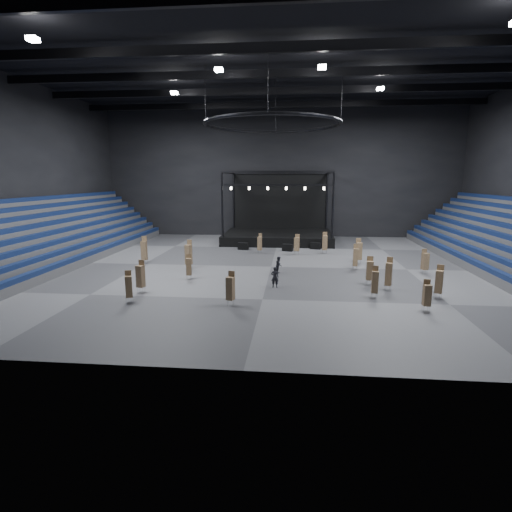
# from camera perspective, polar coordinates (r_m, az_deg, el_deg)

# --- Properties ---
(floor) EXTENTS (50.00, 50.00, 0.00)m
(floor) POSITION_cam_1_polar(r_m,az_deg,el_deg) (37.95, 2.19, -1.54)
(floor) COLOR #565658
(floor) RESTS_ON ground
(ceiling) EXTENTS (50.00, 42.00, 0.20)m
(ceiling) POSITION_cam_1_polar(r_m,az_deg,el_deg) (38.31, 2.41, 25.77)
(ceiling) COLOR black
(ceiling) RESTS_ON wall_back
(wall_back) EXTENTS (50.00, 0.20, 18.00)m
(wall_back) POSITION_cam_1_polar(r_m,az_deg,el_deg) (58.03, 3.48, 11.75)
(wall_back) COLOR black
(wall_back) RESTS_ON ground
(wall_front) EXTENTS (50.00, 0.20, 18.00)m
(wall_front) POSITION_cam_1_polar(r_m,az_deg,el_deg) (16.14, -1.99, 13.70)
(wall_front) COLOR black
(wall_front) RESTS_ON ground
(wall_left) EXTENTS (0.20, 42.00, 18.00)m
(wall_left) POSITION_cam_1_polar(r_m,az_deg,el_deg) (45.84, -31.32, 10.39)
(wall_left) COLOR black
(wall_left) RESTS_ON ground
(bleachers_left) EXTENTS (7.20, 40.00, 6.40)m
(bleachers_left) POSITION_cam_1_polar(r_m,az_deg,el_deg) (45.12, -28.30, 1.39)
(bleachers_left) COLOR #4E4E50
(bleachers_left) RESTS_ON floor
(stage) EXTENTS (14.00, 10.00, 9.20)m
(stage) POSITION_cam_1_polar(r_m,az_deg,el_deg) (53.69, 3.20, 3.73)
(stage) COLOR black
(stage) RESTS_ON floor
(truss_ring) EXTENTS (12.30, 12.30, 5.15)m
(truss_ring) POSITION_cam_1_polar(r_m,az_deg,el_deg) (37.35, 2.34, 18.33)
(truss_ring) COLOR black
(truss_ring) RESTS_ON ceiling
(roof_girders) EXTENTS (49.00, 30.35, 0.70)m
(roof_girders) POSITION_cam_1_polar(r_m,az_deg,el_deg) (38.11, 2.40, 24.60)
(roof_girders) COLOR black
(roof_girders) RESTS_ON ceiling
(floodlights) EXTENTS (28.60, 16.60, 0.25)m
(floodlights) POSITION_cam_1_polar(r_m,az_deg,el_deg) (34.09, 1.99, 25.20)
(floodlights) COLOR white
(floodlights) RESTS_ON roof_girders
(flight_case_left) EXTENTS (1.31, 0.81, 0.82)m
(flight_case_left) POSITION_cam_1_polar(r_m,az_deg,el_deg) (47.00, -1.84, 1.42)
(flight_case_left) COLOR black
(flight_case_left) RESTS_ON floor
(flight_case_mid) EXTENTS (1.34, 0.95, 0.81)m
(flight_case_mid) POSITION_cam_1_polar(r_m,az_deg,el_deg) (46.19, 4.54, 1.21)
(flight_case_mid) COLOR black
(flight_case_mid) RESTS_ON floor
(flight_case_right) EXTENTS (1.29, 0.89, 0.78)m
(flight_case_right) POSITION_cam_1_polar(r_m,az_deg,el_deg) (47.85, 8.51, 1.45)
(flight_case_right) COLOR black
(flight_case_right) RESTS_ON floor
(chair_stack_0) EXTENTS (0.64, 0.64, 2.39)m
(chair_stack_0) POSITION_cam_1_polar(r_m,az_deg,el_deg) (30.47, 24.69, -3.29)
(chair_stack_0) COLOR silver
(chair_stack_0) RESTS_ON floor
(chair_stack_1) EXTENTS (0.53, 0.53, 2.42)m
(chair_stack_1) POSITION_cam_1_polar(r_m,az_deg,el_deg) (44.92, 9.81, 1.93)
(chair_stack_1) COLOR silver
(chair_stack_1) RESTS_ON floor
(chair_stack_2) EXTENTS (0.51, 0.51, 2.21)m
(chair_stack_2) POSITION_cam_1_polar(r_m,az_deg,el_deg) (44.63, 0.53, 1.85)
(chair_stack_2) COLOR silver
(chair_stack_2) RESTS_ON floor
(chair_stack_3) EXTENTS (0.49, 0.49, 2.11)m
(chair_stack_3) POSITION_cam_1_polar(r_m,az_deg,el_deg) (33.52, -9.58, -1.45)
(chair_stack_3) COLOR silver
(chair_stack_3) RESTS_ON floor
(chair_stack_4) EXTENTS (0.62, 0.62, 2.25)m
(chair_stack_4) POSITION_cam_1_polar(r_m,az_deg,el_deg) (43.96, 5.85, 1.74)
(chair_stack_4) COLOR silver
(chair_stack_4) RESTS_ON floor
(chair_stack_5) EXTENTS (0.59, 0.59, 2.29)m
(chair_stack_5) POSITION_cam_1_polar(r_m,az_deg,el_deg) (26.29, -3.67, -4.55)
(chair_stack_5) COLOR silver
(chair_stack_5) RESTS_ON floor
(chair_stack_6) EXTENTS (0.62, 0.62, 2.23)m
(chair_stack_6) POSITION_cam_1_polar(r_m,az_deg,el_deg) (37.75, 23.00, -0.65)
(chair_stack_6) COLOR silver
(chair_stack_6) RESTS_ON floor
(chair_stack_7) EXTENTS (0.65, 0.65, 2.72)m
(chair_stack_7) POSITION_cam_1_polar(r_m,az_deg,el_deg) (37.21, -9.61, 0.26)
(chair_stack_7) COLOR silver
(chair_stack_7) RESTS_ON floor
(chair_stack_8) EXTENTS (0.61, 0.61, 2.42)m
(chair_stack_8) POSITION_cam_1_polar(r_m,az_deg,el_deg) (30.36, -16.17, -2.72)
(chair_stack_8) COLOR silver
(chair_stack_8) RESTS_ON floor
(chair_stack_9) EXTENTS (0.48, 0.48, 2.39)m
(chair_stack_9) POSITION_cam_1_polar(r_m,az_deg,el_deg) (37.53, 14.02, -0.10)
(chair_stack_9) COLOR silver
(chair_stack_9) RESTS_ON floor
(chair_stack_10) EXTENTS (0.56, 0.56, 2.28)m
(chair_stack_10) POSITION_cam_1_polar(r_m,az_deg,el_deg) (32.46, 15.94, -1.93)
(chair_stack_10) COLOR silver
(chair_stack_10) RESTS_ON floor
(chair_stack_11) EXTENTS (0.57, 0.57, 2.19)m
(chair_stack_11) POSITION_cam_1_polar(r_m,az_deg,el_deg) (28.21, -17.72, -4.10)
(chair_stack_11) COLOR silver
(chair_stack_11) RESTS_ON floor
(chair_stack_12) EXTENTS (0.61, 0.61, 2.52)m
(chair_stack_12) POSITION_cam_1_polar(r_m,az_deg,el_deg) (40.23, 14.47, 0.75)
(chair_stack_12) COLOR silver
(chair_stack_12) RESTS_ON floor
(chair_stack_13) EXTENTS (0.59, 0.59, 2.52)m
(chair_stack_13) POSITION_cam_1_polar(r_m,az_deg,el_deg) (31.33, 18.43, -2.38)
(chair_stack_13) COLOR silver
(chair_stack_13) RESTS_ON floor
(chair_stack_14) EXTENTS (0.51, 0.51, 2.73)m
(chair_stack_14) POSITION_cam_1_polar(r_m,az_deg,el_deg) (40.35, -15.69, 0.84)
(chair_stack_14) COLOR silver
(chair_stack_14) RESTS_ON floor
(chair_stack_15) EXTENTS (0.48, 0.48, 2.28)m
(chair_stack_15) POSITION_cam_1_polar(r_m,az_deg,el_deg) (29.11, 16.63, -3.51)
(chair_stack_15) COLOR silver
(chair_stack_15) RESTS_ON floor
(chair_stack_16) EXTENTS (0.45, 0.45, 2.04)m
(chair_stack_16) POSITION_cam_1_polar(r_m,az_deg,el_deg) (27.33, 23.23, -5.10)
(chair_stack_16) COLOR silver
(chair_stack_16) RESTS_ON floor
(man_center) EXTENTS (0.63, 0.46, 1.62)m
(man_center) POSITION_cam_1_polar(r_m,az_deg,el_deg) (30.63, 2.72, -3.04)
(man_center) COLOR black
(man_center) RESTS_ON floor
(crew_member) EXTENTS (0.69, 0.82, 1.49)m
(crew_member) POSITION_cam_1_polar(r_m,az_deg,el_deg) (35.24, 3.29, -1.28)
(crew_member) COLOR black
(crew_member) RESTS_ON floor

